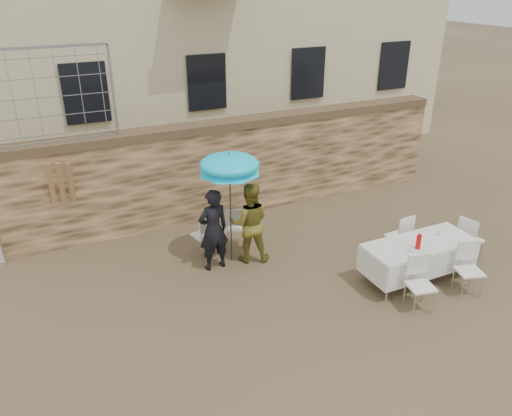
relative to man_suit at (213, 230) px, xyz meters
name	(u,v)px	position (x,y,z in m)	size (l,w,h in m)	color
ground	(293,352)	(0.23, -2.77, -0.82)	(80.00, 80.00, 0.00)	brown
stone_wall	(187,175)	(0.23, 2.23, 0.28)	(13.00, 0.50, 2.20)	olive
chain_link_fence	(25,99)	(-2.77, 2.23, 2.28)	(3.20, 0.06, 1.80)	gray
man_suit	(213,230)	(0.00, 0.00, 0.00)	(0.60, 0.39, 1.65)	black
woman_dress	(249,223)	(0.75, 0.00, -0.01)	(0.79, 0.62, 1.63)	#A39531
umbrella	(230,168)	(0.40, 0.10, 1.16)	(1.16, 1.16, 2.10)	#3F3F44
couple_chair_left	(204,234)	(0.00, 0.55, -0.34)	(0.48, 0.48, 0.96)	white
couple_chair_right	(236,227)	(0.70, 0.55, -0.34)	(0.48, 0.48, 0.96)	white
banquet_table	(420,245)	(3.28, -1.96, -0.09)	(2.10, 0.85, 0.78)	silver
soda_bottle	(418,242)	(3.08, -2.11, 0.08)	(0.09, 0.09, 0.26)	red
table_chair_front_left	(421,285)	(2.68, -2.71, -0.34)	(0.48, 0.48, 0.96)	white
table_chair_front_right	(470,270)	(3.78, -2.71, -0.34)	(0.48, 0.48, 0.96)	white
table_chair_back	(398,235)	(3.48, -1.16, -0.34)	(0.48, 0.48, 0.96)	white
table_chair_side	(470,239)	(4.68, -1.86, -0.34)	(0.48, 0.48, 0.96)	white
wood_planks	(71,203)	(-2.31, 2.01, 0.18)	(0.70, 0.20, 2.00)	#A37749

